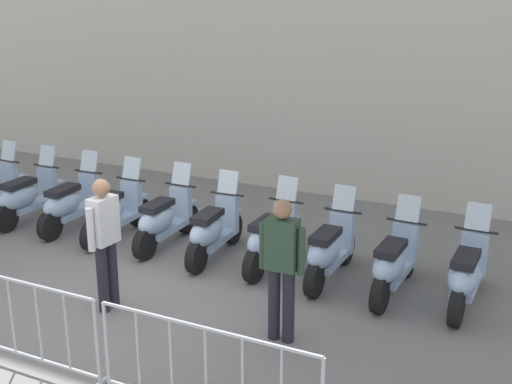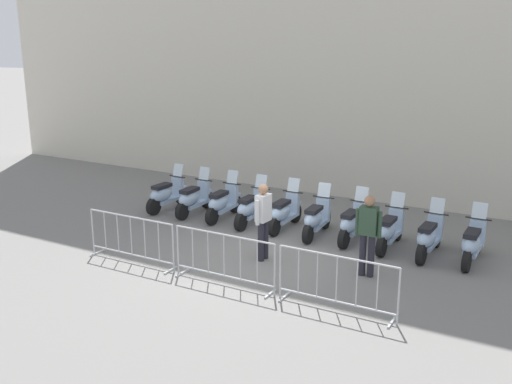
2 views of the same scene
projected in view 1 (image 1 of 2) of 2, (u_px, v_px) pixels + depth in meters
The scene contains 14 objects.
ground_plane at pixel (117, 300), 8.80m from camera, with size 120.00×120.00×0.00m, color slate.
motorcycle_1 at pixel (28, 197), 11.53m from camera, with size 0.68×1.71×1.24m.
motorcycle_2 at pixel (71, 204), 11.18m from camera, with size 0.66×1.72×1.24m.
motorcycle_3 at pixel (113, 213), 10.76m from camera, with size 0.67×1.71×1.24m.
motorcycle_4 at pixel (164, 220), 10.44m from camera, with size 0.68×1.71×1.24m.
motorcycle_5 at pixel (213, 231), 9.98m from camera, with size 0.62×1.72×1.24m.
motorcycle_6 at pixel (271, 238), 9.68m from camera, with size 0.70×1.71×1.24m.
motorcycle_7 at pixel (329, 251), 9.24m from camera, with size 0.69×1.71×1.24m.
motorcycle_8 at pixel (394, 264), 8.81m from camera, with size 0.72×1.70×1.24m.
motorcycle_9 at pixel (466, 275), 8.48m from camera, with size 0.70×1.71×1.24m.
barrier_segment_1 at pixel (12, 323), 7.13m from camera, with size 2.25×0.86×1.07m.
barrier_segment_2 at pixel (206, 379), 6.14m from camera, with size 2.25×0.86×1.07m.
officer_near_row_end at pixel (282, 262), 7.55m from camera, with size 0.54×0.28×1.73m.
officer_mid_plaza at pixel (105, 237), 8.30m from camera, with size 0.31×0.53×1.73m.
Camera 1 is at (3.75, -7.25, 4.02)m, focal length 46.91 mm.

